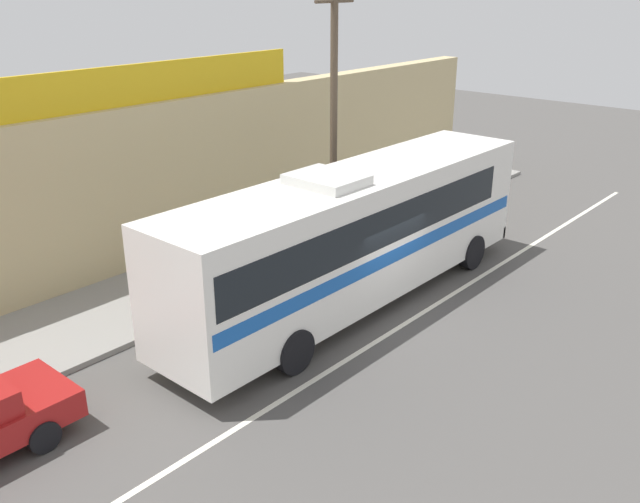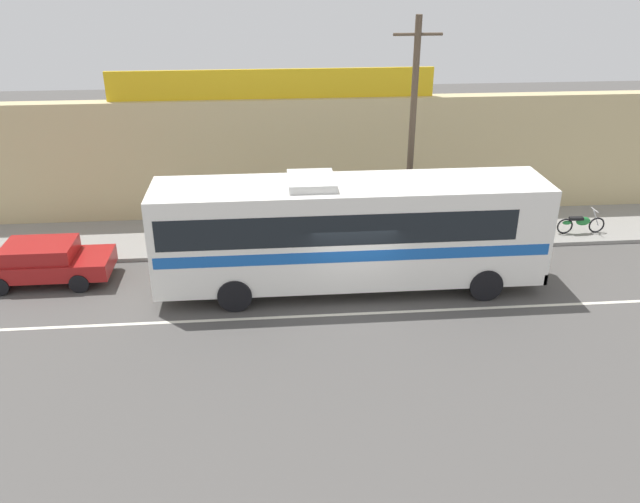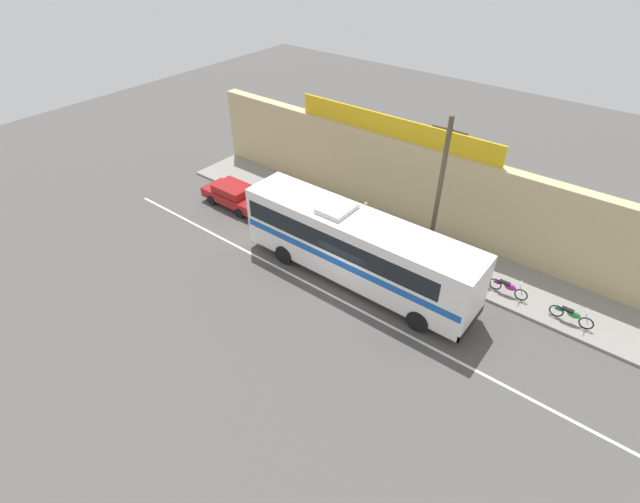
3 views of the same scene
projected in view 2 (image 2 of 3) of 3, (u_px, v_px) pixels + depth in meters
The scene contains 12 objects.
ground_plane at pixel (351, 301), 20.06m from camera, with size 70.00×70.00×0.00m, color #4F4C49.
sidewalk_slab at pixel (334, 233), 24.72m from camera, with size 30.00×3.60×0.14m, color gray.
storefront_facade at pixel (329, 158), 25.67m from camera, with size 30.00×0.70×4.80m, color tan.
storefront_billboard at pixel (272, 84), 24.25m from camera, with size 12.36×0.12×1.10m, color gold.
road_center_stripe at pixel (355, 314), 19.34m from camera, with size 30.00×0.14×0.01m, color silver.
intercity_bus at pixel (348, 229), 20.00m from camera, with size 12.12×2.60×3.78m.
parked_car at pixel (44, 261), 20.94m from camera, with size 4.24×1.84×1.37m.
utility_pole at pixel (412, 134), 21.85m from camera, with size 1.60×0.22×7.96m.
motorcycle_black at pixel (463, 227), 23.94m from camera, with size 1.88×0.56×0.94m.
motorcycle_blue at pixel (506, 224), 24.20m from camera, with size 1.86×0.56×0.94m.
motorcycle_green at pixel (580, 223), 24.34m from camera, with size 1.87×0.56×0.94m.
pedestrian_by_curb at pixel (278, 213), 23.97m from camera, with size 0.30×0.48×1.57m.
Camera 2 is at (-2.50, -17.35, 9.93)m, focal length 36.10 mm.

